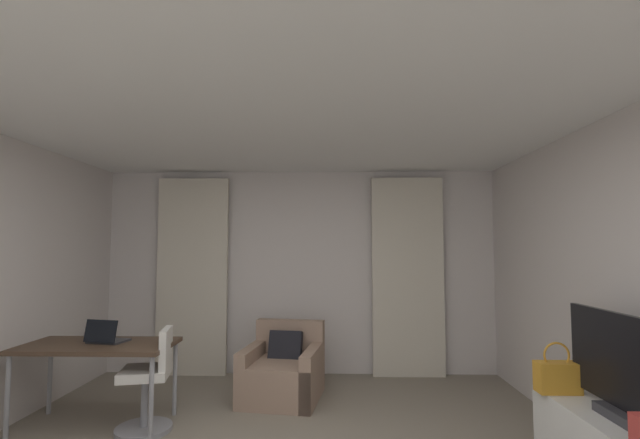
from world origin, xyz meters
The scene contains 10 objects.
wall_window centered at (0.00, 3.03, 1.30)m, with size 5.12×0.06×2.60m.
ceiling centered at (0.00, 0.00, 2.63)m, with size 5.12×6.12×0.06m, color white.
curtain_left_panel centered at (-1.38, 2.90, 1.25)m, with size 0.90×0.06×2.50m.
curtain_right_panel centered at (1.38, 2.90, 1.25)m, with size 0.90×0.06×2.50m.
armchair centered at (-0.11, 2.08, 0.27)m, with size 0.89×0.94×0.77m.
desk centered at (-1.72, 1.32, 0.67)m, with size 1.33×0.65×0.73m.
desk_chair centered at (-1.20, 1.23, 0.39)m, with size 0.48×0.48×0.88m.
laptop centered at (-1.67, 1.35, 0.78)m, with size 0.36×0.30×0.22m.
tv_flatscreen centered at (2.22, 0.15, 0.84)m, with size 0.20×1.07×0.65m.
handbag_primary centered at (2.07, 0.67, 0.65)m, with size 0.30×0.14×0.37m.
Camera 1 is at (0.39, -2.64, 1.59)m, focal length 24.31 mm.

